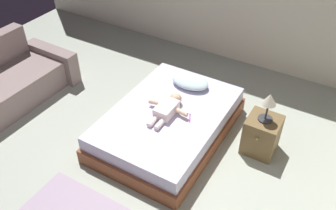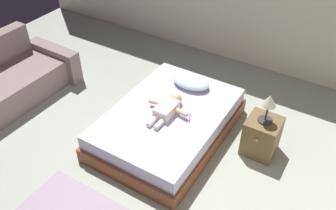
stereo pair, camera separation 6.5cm
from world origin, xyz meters
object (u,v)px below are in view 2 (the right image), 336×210
pillow (191,82)px  nightstand (261,136)px  toothbrush (190,117)px  lamp (269,104)px  bed (168,123)px  baby (168,108)px  couch (2,84)px

pillow → nightstand: bearing=-14.2°
toothbrush → lamp: bearing=20.4°
bed → baby: baby is taller
bed → nightstand: size_ratio=3.99×
baby → nightstand: 1.17m
nightstand → pillow: bearing=165.8°
bed → lamp: lamp is taller
lamp → nightstand: bearing=-90.0°
bed → nightstand: bearing=17.0°
baby → lamp: 1.19m
baby → toothbrush: bearing=9.1°
nightstand → lamp: lamp is taller
pillow → lamp: bearing=-14.2°
pillow → baby: bearing=-87.7°
pillow → baby: 0.63m
baby → nightstand: (1.10, 0.35, -0.21)m
baby → lamp: bearing=17.7°
nightstand → baby: bearing=-162.3°
pillow → baby: baby is taller
pillow → toothbrush: (0.31, -0.59, -0.06)m
pillow → nightstand: size_ratio=1.06×
couch → lamp: size_ratio=5.33×
couch → lamp: bearing=15.2°
pillow → couch: couch is taller
toothbrush → lamp: lamp is taller
bed → baby: (0.01, -0.01, 0.26)m
couch → nightstand: size_ratio=4.06×
toothbrush → bed: bearing=-173.4°
baby → pillow: bearing=92.3°
pillow → nightstand: pillow is taller
baby → nightstand: size_ratio=1.29×
bed → pillow: bearing=91.8°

